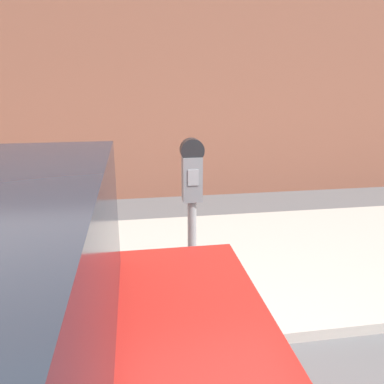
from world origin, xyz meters
name	(u,v)px	position (x,y,z in m)	size (l,w,h in m)	color
sidewalk	(136,268)	(0.00, 2.20, 0.05)	(24.00, 2.80, 0.10)	#BCB7AD
parking_meter	(192,201)	(0.50, 1.31, 1.12)	(0.19, 0.13, 1.54)	gray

